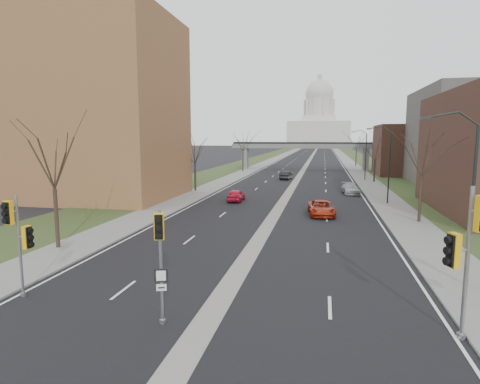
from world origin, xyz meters
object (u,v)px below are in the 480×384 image
(signal_pole_right, at_px, (468,243))
(car_left_near, at_px, (236,195))
(car_right_near, at_px, (321,208))
(car_right_mid, at_px, (351,189))
(signal_pole_left, at_px, (18,232))
(car_left_far, at_px, (286,175))
(signal_pole_median, at_px, (160,247))

(signal_pole_right, distance_m, car_left_near, 34.45)
(car_right_near, xyz_separation_m, car_right_mid, (3.74, 15.98, -0.01))
(car_right_mid, bearing_deg, car_right_near, -108.99)
(signal_pole_left, height_order, car_left_near, signal_pole_left)
(car_left_far, bearing_deg, signal_pole_left, 89.32)
(signal_pole_right, relative_size, car_left_near, 1.39)
(car_left_far, bearing_deg, car_left_near, 88.85)
(signal_pole_left, height_order, signal_pole_median, signal_pole_left)
(signal_pole_right, distance_m, car_right_mid, 39.97)
(car_left_near, height_order, car_left_far, car_left_far)
(signal_pole_median, bearing_deg, signal_pole_left, 150.78)
(car_left_far, relative_size, car_right_mid, 0.93)
(signal_pole_right, bearing_deg, signal_pole_median, 165.41)
(car_left_far, bearing_deg, car_right_mid, 127.37)
(signal_pole_median, relative_size, car_right_mid, 0.97)
(signal_pole_median, xyz_separation_m, car_right_mid, (9.82, 40.92, -2.57))
(signal_pole_left, distance_m, car_left_far, 57.15)
(car_left_near, bearing_deg, car_right_mid, -147.99)
(car_left_near, bearing_deg, car_left_far, -99.07)
(signal_pole_median, xyz_separation_m, car_left_near, (-3.91, 31.86, -2.56))
(signal_pole_left, height_order, car_right_near, signal_pole_left)
(signal_pole_left, bearing_deg, car_left_far, 87.28)
(signal_pole_left, distance_m, signal_pole_right, 18.84)
(signal_pole_right, height_order, car_right_mid, signal_pole_right)
(car_left_far, distance_m, car_right_near, 33.71)
(signal_pole_median, bearing_deg, signal_pole_right, -13.41)
(signal_pole_right, bearing_deg, car_right_mid, 71.97)
(signal_pole_left, xyz_separation_m, car_right_near, (13.63, 23.57, -2.50))
(car_left_far, height_order, car_right_mid, car_left_far)
(signal_pole_median, relative_size, car_left_far, 1.04)
(car_right_near, relative_size, car_right_mid, 1.06)
(signal_pole_median, distance_m, car_right_mid, 42.16)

